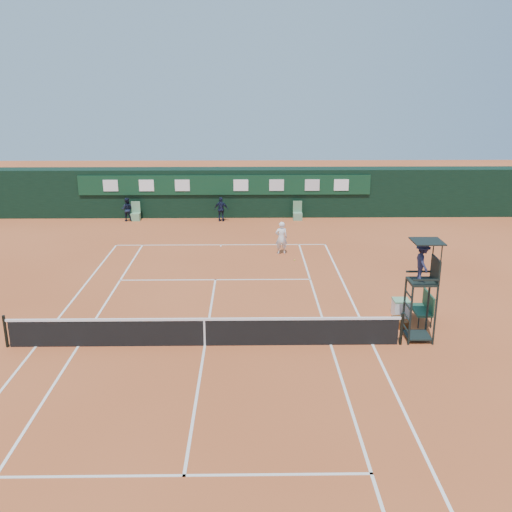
{
  "coord_description": "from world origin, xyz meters",
  "views": [
    {
      "loc": [
        1.42,
        -16.91,
        8.27
      ],
      "look_at": [
        1.76,
        6.0,
        1.2
      ],
      "focal_mm": 40.0,
      "sensor_mm": 36.0,
      "label": 1
    }
  ],
  "objects_px": {
    "player_bench": "(424,306)",
    "cooler": "(401,308)",
    "umpire_chair": "(423,270)",
    "player": "(281,238)",
    "tennis_net": "(204,331)"
  },
  "relations": [
    {
      "from": "player_bench",
      "to": "cooler",
      "type": "xyz_separation_m",
      "value": [
        -0.68,
        0.55,
        -0.27
      ]
    },
    {
      "from": "umpire_chair",
      "to": "player",
      "type": "xyz_separation_m",
      "value": [
        -3.97,
        9.88,
        -1.64
      ]
    },
    {
      "from": "umpire_chair",
      "to": "player_bench",
      "type": "relative_size",
      "value": 2.85
    },
    {
      "from": "tennis_net",
      "to": "player",
      "type": "height_order",
      "value": "player"
    },
    {
      "from": "umpire_chair",
      "to": "tennis_net",
      "type": "bearing_deg",
      "value": -176.99
    },
    {
      "from": "tennis_net",
      "to": "cooler",
      "type": "height_order",
      "value": "tennis_net"
    },
    {
      "from": "player",
      "to": "tennis_net",
      "type": "bearing_deg",
      "value": 68.22
    },
    {
      "from": "tennis_net",
      "to": "umpire_chair",
      "type": "height_order",
      "value": "umpire_chair"
    },
    {
      "from": "cooler",
      "to": "player",
      "type": "bearing_deg",
      "value": 116.41
    },
    {
      "from": "tennis_net",
      "to": "player",
      "type": "xyz_separation_m",
      "value": [
        3.07,
        10.25,
        0.31
      ]
    },
    {
      "from": "cooler",
      "to": "player",
      "type": "distance_m",
      "value": 8.83
    },
    {
      "from": "player_bench",
      "to": "cooler",
      "type": "relative_size",
      "value": 1.86
    },
    {
      "from": "umpire_chair",
      "to": "player_bench",
      "type": "xyz_separation_m",
      "value": [
        0.63,
        1.43,
        -1.86
      ]
    },
    {
      "from": "umpire_chair",
      "to": "player_bench",
      "type": "height_order",
      "value": "umpire_chair"
    },
    {
      "from": "tennis_net",
      "to": "umpire_chair",
      "type": "bearing_deg",
      "value": 3.01
    }
  ]
}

